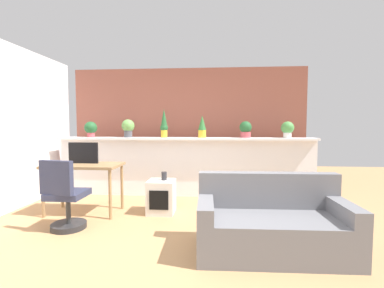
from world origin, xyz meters
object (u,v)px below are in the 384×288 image
object	(u,v)px
potted_plant_4	(246,129)
vase_on_shelf	(164,176)
potted_plant_1	(128,127)
desk	(84,170)
potted_plant_3	(202,126)
side_cube_shelf	(161,197)
couch	(272,225)
tv_monitor	(83,153)
potted_plant_2	(164,124)
office_chair	(65,200)
potted_plant_5	(287,129)
potted_plant_0	(91,129)

from	to	relation	value
potted_plant_4	vase_on_shelf	bearing A→B (deg)	-142.81
potted_plant_1	desk	distance (m)	1.31
potted_plant_3	side_cube_shelf	xyz separation A→B (m)	(-0.58, -1.00, -1.06)
side_cube_shelf	couch	xyz separation A→B (m)	(1.41, -1.16, 0.03)
potted_plant_1	vase_on_shelf	size ratio (longest dim) A/B	2.66
tv_monitor	desk	bearing A→B (deg)	-63.71
potted_plant_2	desk	size ratio (longest dim) A/B	0.48
tv_monitor	office_chair	world-z (taller)	tv_monitor
potted_plant_1	side_cube_shelf	distance (m)	1.67
potted_plant_3	potted_plant_2	bearing A→B (deg)	-179.74
tv_monitor	couch	xyz separation A→B (m)	(2.62, -1.16, -0.63)
potted_plant_5	side_cube_shelf	size ratio (longest dim) A/B	0.59
potted_plant_4	potted_plant_5	distance (m)	0.75
vase_on_shelf	potted_plant_2	bearing A→B (deg)	100.13
potted_plant_1	potted_plant_2	size ratio (longest dim) A/B	0.64
potted_plant_5	side_cube_shelf	distance (m)	2.58
potted_plant_3	vase_on_shelf	bearing A→B (deg)	-119.17
desk	tv_monitor	size ratio (longest dim) A/B	2.41
vase_on_shelf	couch	size ratio (longest dim) A/B	0.08
potted_plant_0	desk	world-z (taller)	potted_plant_0
potted_plant_4	office_chair	world-z (taller)	potted_plant_4
potted_plant_1	desk	bearing A→B (deg)	-107.46
potted_plant_3	potted_plant_1	bearing A→B (deg)	179.54
side_cube_shelf	office_chair	bearing A→B (deg)	-144.62
office_chair	desk	bearing A→B (deg)	96.60
potted_plant_2	desk	bearing A→B (deg)	-133.73
vase_on_shelf	couch	xyz separation A→B (m)	(1.37, -1.20, -0.28)
potted_plant_0	potted_plant_1	world-z (taller)	potted_plant_1
desk	office_chair	xyz separation A→B (m)	(0.08, -0.69, -0.28)
potted_plant_1	side_cube_shelf	world-z (taller)	potted_plant_1
potted_plant_3	tv_monitor	xyz separation A→B (m)	(-1.78, -1.01, -0.40)
potted_plant_2	potted_plant_4	distance (m)	1.51
potted_plant_2	couch	xyz separation A→B (m)	(1.54, -2.16, -1.08)
potted_plant_5	potted_plant_2	bearing A→B (deg)	-178.58
potted_plant_0	couch	world-z (taller)	potted_plant_0
potted_plant_4	side_cube_shelf	xyz separation A→B (m)	(-1.37, -1.05, -1.01)
vase_on_shelf	desk	bearing A→B (deg)	-174.19
potted_plant_5	desk	bearing A→B (deg)	-160.93
desk	office_chair	size ratio (longest dim) A/B	1.21
office_chair	vase_on_shelf	world-z (taller)	office_chair
desk	vase_on_shelf	distance (m)	1.22
potted_plant_2	couch	distance (m)	2.86
potted_plant_2	potted_plant_3	distance (m)	0.71
potted_plant_0	potted_plant_5	distance (m)	3.67
potted_plant_4	potted_plant_5	size ratio (longest dim) A/B	1.02
tv_monitor	office_chair	size ratio (longest dim) A/B	0.50
potted_plant_0	couch	xyz separation A→B (m)	(2.96, -2.17, -0.99)
potted_plant_0	potted_plant_5	world-z (taller)	potted_plant_0
desk	office_chair	world-z (taller)	office_chair
potted_plant_0	potted_plant_1	size ratio (longest dim) A/B	0.88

